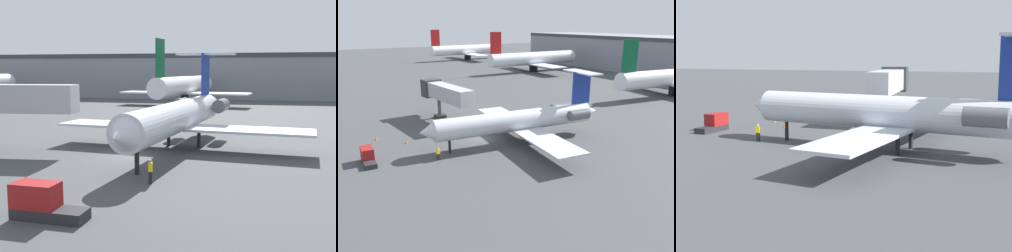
% 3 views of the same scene
% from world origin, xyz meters
% --- Properties ---
extents(ground_plane, '(400.00, 400.00, 0.10)m').
position_xyz_m(ground_plane, '(0.00, 0.00, -0.05)').
color(ground_plane, '#424447').
extents(regional_jet, '(25.61, 28.32, 9.67)m').
position_xyz_m(regional_jet, '(4.08, 4.84, 3.32)').
color(regional_jet, silver).
rests_on(regional_jet, ground_plane).
extents(jet_bridge, '(14.32, 4.22, 6.67)m').
position_xyz_m(jet_bridge, '(-13.04, 0.03, 4.95)').
color(jet_bridge, '#ADADB2').
rests_on(jet_bridge, ground_plane).
extents(ground_crew_marshaller, '(0.32, 0.44, 1.69)m').
position_xyz_m(ground_crew_marshaller, '(4.32, -8.14, 0.86)').
color(ground_crew_marshaller, black).
rests_on(ground_crew_marshaller, ground_plane).
extents(baggage_tug_lead, '(4.07, 1.63, 1.90)m').
position_xyz_m(baggage_tug_lead, '(0.45, -15.87, 0.84)').
color(baggage_tug_lead, '#262628').
rests_on(baggage_tug_lead, ground_plane).
extents(traffic_cone_near, '(0.36, 0.36, 0.55)m').
position_xyz_m(traffic_cone_near, '(-7.88, -13.11, 0.28)').
color(traffic_cone_near, orange).
rests_on(traffic_cone_near, ground_plane).
extents(traffic_cone_mid, '(0.36, 0.36, 0.55)m').
position_xyz_m(traffic_cone_mid, '(-4.13, -9.75, 0.28)').
color(traffic_cone_mid, orange).
rests_on(traffic_cone_mid, ground_plane).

